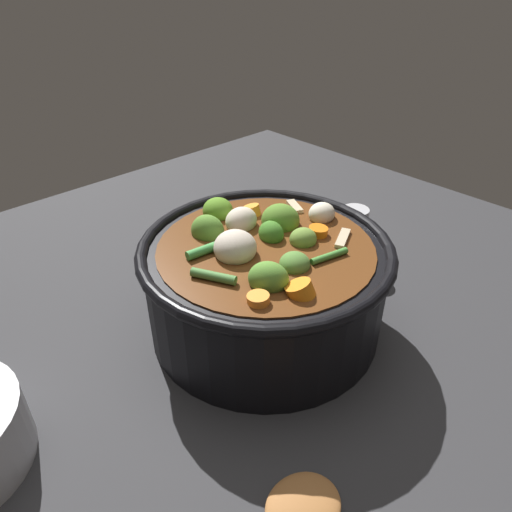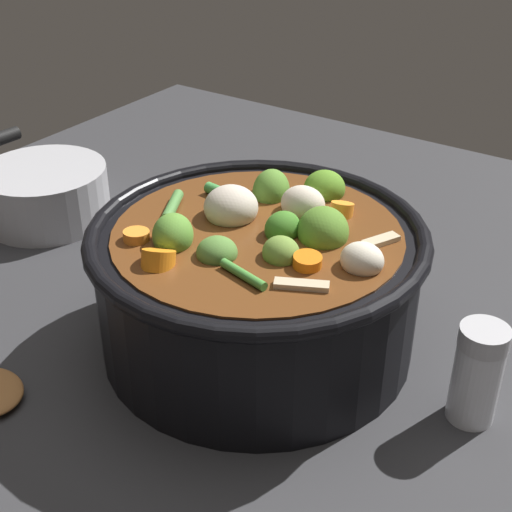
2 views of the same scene
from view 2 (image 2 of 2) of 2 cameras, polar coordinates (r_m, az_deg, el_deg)
The scene contains 4 objects.
ground_plane at distance 0.68m, azimuth 0.10°, elevation -6.69°, with size 1.10×1.10×0.00m, color #2D2D30.
cooking_pot at distance 0.64m, azimuth 0.14°, elevation -2.09°, with size 0.29×0.29×0.14m.
salt_shaker at distance 0.60m, azimuth 16.93°, elevation -8.82°, with size 0.04×0.04×0.09m.
small_saucepan at distance 0.91m, azimuth -16.30°, elevation 4.81°, with size 0.15×0.23×0.07m.
Camera 2 is at (0.45, 0.30, 0.42)m, focal length 51.07 mm.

